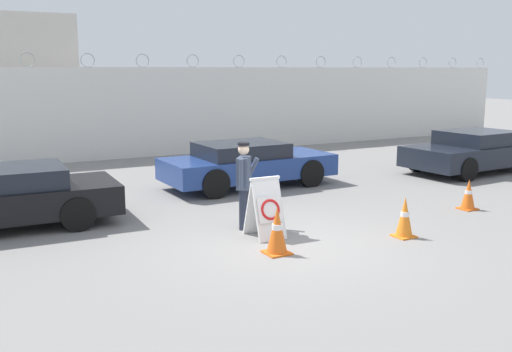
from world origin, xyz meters
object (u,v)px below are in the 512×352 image
object	(u,v)px
traffic_cone_mid	(405,217)
parked_car_rear_sedan	(247,163)
traffic_cone_near	(468,195)
barricade_sign	(266,208)
traffic_cone_far	(277,231)
security_guard	(244,182)
parked_car_far_side	(473,151)

from	to	relation	value
traffic_cone_mid	parked_car_rear_sedan	bearing A→B (deg)	94.50
traffic_cone_near	barricade_sign	bearing A→B (deg)	176.68
barricade_sign	traffic_cone_far	world-z (taller)	barricade_sign
barricade_sign	traffic_cone_mid	size ratio (longest dim) A/B	1.48
security_guard	traffic_cone_near	bearing A→B (deg)	-63.43
security_guard	parked_car_far_side	xyz separation A→B (m)	(8.85, 2.25, -0.30)
barricade_sign	traffic_cone_far	xyz separation A→B (m)	(-0.30, -0.93, -0.16)
security_guard	traffic_cone_far	world-z (taller)	security_guard
parked_car_rear_sedan	parked_car_far_side	bearing A→B (deg)	-11.81
traffic_cone_mid	traffic_cone_near	bearing A→B (deg)	18.85
security_guard	traffic_cone_far	size ratio (longest dim) A/B	2.09
traffic_cone_near	traffic_cone_mid	world-z (taller)	traffic_cone_mid
barricade_sign	traffic_cone_mid	bearing A→B (deg)	-27.60
barricade_sign	traffic_cone_near	bearing A→B (deg)	-2.55
traffic_cone_far	barricade_sign	bearing A→B (deg)	71.83
barricade_sign	parked_car_rear_sedan	world-z (taller)	parked_car_rear_sedan
security_guard	parked_car_far_side	distance (m)	9.14
barricade_sign	traffic_cone_mid	xyz separation A→B (m)	(2.24, -1.21, -0.18)
security_guard	parked_car_rear_sedan	world-z (taller)	security_guard
barricade_sign	parked_car_rear_sedan	distance (m)	4.60
traffic_cone_mid	parked_car_rear_sedan	distance (m)	5.46
security_guard	traffic_cone_near	distance (m)	5.17
security_guard	traffic_cone_mid	world-z (taller)	security_guard
barricade_sign	parked_car_rear_sedan	size ratio (longest dim) A/B	0.25
parked_car_rear_sedan	traffic_cone_near	bearing A→B (deg)	-56.58
traffic_cone_far	parked_car_rear_sedan	distance (m)	5.58
traffic_cone_mid	parked_car_far_side	xyz separation A→B (m)	(6.52, 4.16, 0.25)
traffic_cone_near	parked_car_far_side	xyz separation A→B (m)	(3.81, 3.23, 0.29)
traffic_cone_far	traffic_cone_near	bearing A→B (deg)	6.95
security_guard	parked_car_far_side	size ratio (longest dim) A/B	0.39
barricade_sign	security_guard	size ratio (longest dim) A/B	0.67
barricade_sign	traffic_cone_near	distance (m)	4.96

